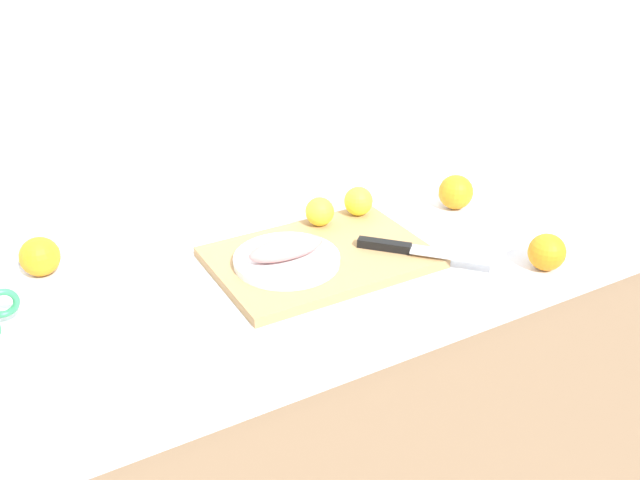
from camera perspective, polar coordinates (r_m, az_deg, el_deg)
back_wall at (r=1.55m, az=-6.58°, el=14.54°), size 3.20×0.05×2.50m
kitchen_counter at (r=1.68m, az=-0.43°, el=-15.54°), size 2.00×0.60×0.90m
cutting_board at (r=1.42m, az=0.00°, el=-1.43°), size 0.43×0.30×0.02m
white_plate at (r=1.38m, az=-2.73°, el=-1.62°), size 0.21×0.21×0.01m
fish_fillet at (r=1.36m, az=-2.76°, el=-0.69°), size 0.16×0.07×0.04m
chef_knife at (r=1.42m, az=7.37°, el=-0.72°), size 0.22×0.23×0.02m
lemon_0 at (r=1.56m, az=3.16°, el=3.19°), size 0.07×0.07×0.07m
lemon_1 at (r=1.51m, az=-0.03°, el=2.34°), size 0.06×0.06×0.06m
orange_0 at (r=1.66m, az=11.03°, el=3.86°), size 0.08×0.08×0.08m
orange_1 at (r=1.47m, az=-21.91°, el=-1.27°), size 0.08×0.08×0.08m
orange_2 at (r=1.45m, az=18.03°, el=-0.95°), size 0.07×0.07×0.07m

